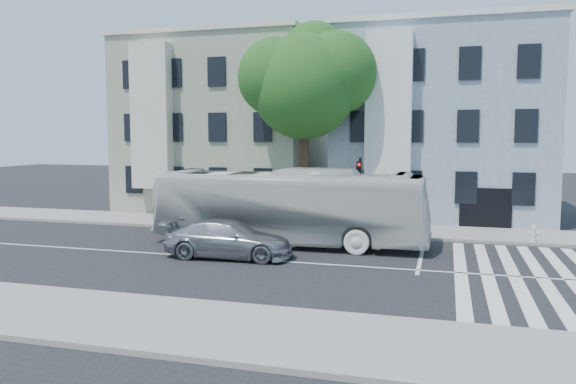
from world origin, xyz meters
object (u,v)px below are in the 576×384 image
at_px(sedan, 229,239).
at_px(fire_hydrant, 533,233).
at_px(bus, 289,207).
at_px(traffic_signal, 360,186).

bearing_deg(sedan, fire_hydrant, -66.32).
xyz_separation_m(bus, fire_hydrant, (10.60, 2.93, -1.18)).
bearing_deg(traffic_signal, sedan, -121.22).
bearing_deg(sedan, bus, -30.12).
height_order(bus, traffic_signal, traffic_signal).
bearing_deg(bus, traffic_signal, -46.73).
height_order(sedan, fire_hydrant, sedan).
bearing_deg(traffic_signal, fire_hydrant, 8.73).
distance_m(sedan, traffic_signal, 7.49).
bearing_deg(fire_hydrant, traffic_signal, -177.38).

